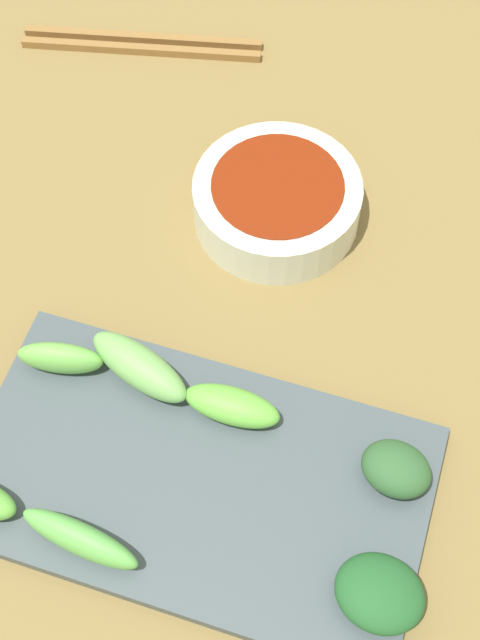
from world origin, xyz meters
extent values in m
cube|color=olive|center=(0.00, 0.00, 0.01)|extent=(2.10, 2.10, 0.02)
cylinder|color=silver|center=(-0.15, -0.02, 0.04)|extent=(0.14, 0.14, 0.04)
cylinder|color=maroon|center=(-0.15, -0.02, 0.05)|extent=(0.11, 0.11, 0.03)
cube|color=#434E53|center=(0.10, -0.01, 0.03)|extent=(0.19, 0.33, 0.01)
ellipsoid|color=#215728|center=(0.14, 0.13, 0.05)|extent=(0.06, 0.07, 0.03)
ellipsoid|color=#2F5A2F|center=(0.05, 0.12, 0.05)|extent=(0.05, 0.06, 0.03)
ellipsoid|color=#66B840|center=(0.04, 0.00, 0.04)|extent=(0.03, 0.07, 0.02)
ellipsoid|color=#74B25B|center=(0.03, -0.07, 0.05)|extent=(0.06, 0.09, 0.03)
ellipsoid|color=#60B14F|center=(0.17, -0.07, 0.05)|extent=(0.03, 0.09, 0.03)
ellipsoid|color=#6CB74C|center=(0.04, -0.13, 0.05)|extent=(0.03, 0.07, 0.03)
cube|color=olive|center=(-0.31, -0.21, 0.02)|extent=(0.06, 0.23, 0.01)
cube|color=olive|center=(-0.30, -0.20, 0.02)|extent=(0.06, 0.23, 0.01)
camera|label=1|loc=(0.31, 0.09, 0.65)|focal=51.79mm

